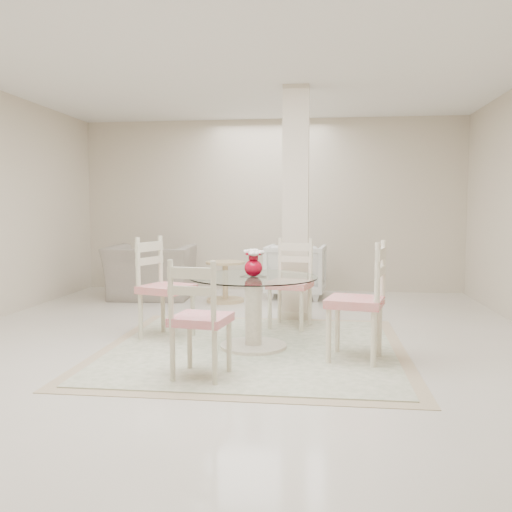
# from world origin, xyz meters

# --- Properties ---
(ground) EXTENTS (7.00, 7.00, 0.00)m
(ground) POSITION_xyz_m (0.00, 0.00, 0.00)
(ground) COLOR white
(ground) RESTS_ON ground
(room_shell) EXTENTS (6.02, 7.02, 2.71)m
(room_shell) POSITION_xyz_m (0.00, 0.00, 1.86)
(room_shell) COLOR beige
(room_shell) RESTS_ON ground
(column) EXTENTS (0.30, 0.30, 2.70)m
(column) POSITION_xyz_m (0.50, 1.30, 1.35)
(column) COLOR beige
(column) RESTS_ON ground
(area_rug) EXTENTS (2.79, 2.79, 0.02)m
(area_rug) POSITION_xyz_m (0.19, -0.19, 0.01)
(area_rug) COLOR tan
(area_rug) RESTS_ON ground
(dining_table) EXTENTS (1.18, 1.18, 0.68)m
(dining_table) POSITION_xyz_m (0.19, -0.19, 0.35)
(dining_table) COLOR #F6E5CA
(dining_table) RESTS_ON ground
(red_vase) EXTENTS (0.19, 0.18, 0.25)m
(red_vase) POSITION_xyz_m (0.19, -0.19, 0.80)
(red_vase) COLOR #A8051B
(red_vase) RESTS_ON dining_table
(dining_chair_east) EXTENTS (0.54, 0.54, 1.13)m
(dining_chair_east) POSITION_xyz_m (1.16, -0.49, 0.60)
(dining_chair_east) COLOR #EEE2C3
(dining_chair_east) RESTS_ON ground
(dining_chair_north) EXTENTS (0.51, 0.51, 1.07)m
(dining_chair_north) POSITION_xyz_m (0.49, 0.78, 0.56)
(dining_chair_north) COLOR beige
(dining_chair_north) RESTS_ON ground
(dining_chair_west) EXTENTS (0.57, 0.57, 1.12)m
(dining_chair_west) POSITION_xyz_m (-0.79, 0.12, 0.59)
(dining_chair_west) COLOR beige
(dining_chair_west) RESTS_ON ground
(dining_chair_south) EXTENTS (0.46, 0.46, 1.02)m
(dining_chair_south) POSITION_xyz_m (-0.11, -1.16, 0.54)
(dining_chair_south) COLOR beige
(dining_chair_south) RESTS_ON ground
(recliner_taupe) EXTENTS (1.23, 1.09, 0.77)m
(recliner_taupe) POSITION_xyz_m (-1.64, 2.47, 0.38)
(recliner_taupe) COLOR gray
(recliner_taupe) RESTS_ON ground
(armchair_white) EXTENTS (0.90, 0.92, 0.78)m
(armchair_white) POSITION_xyz_m (0.44, 2.87, 0.39)
(armchair_white) COLOR white
(armchair_white) RESTS_ON ground
(side_table) EXTENTS (0.55, 0.55, 0.57)m
(side_table) POSITION_xyz_m (-0.52, 2.31, 0.26)
(side_table) COLOR tan
(side_table) RESTS_ON ground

